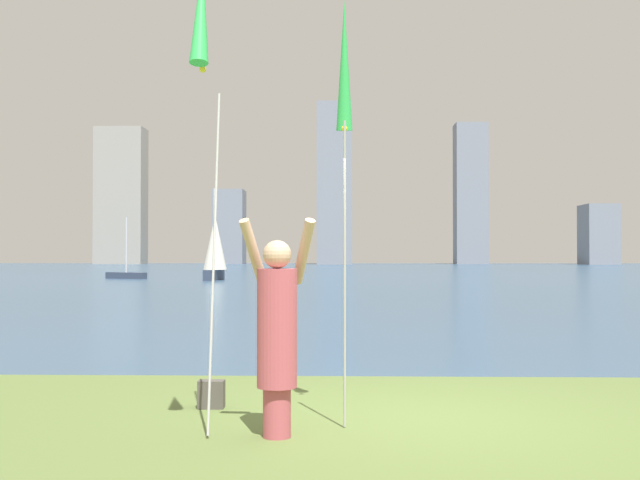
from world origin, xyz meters
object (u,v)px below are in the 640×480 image
Objects in this scene: person at (277,329)px; kite_flag_left at (202,27)px; sailboat_5 at (215,246)px; sailboat_6 at (126,274)px; kite_flag_right at (344,75)px; bag at (211,394)px.

person is 2.69m from kite_flag_left.
sailboat_6 is (-6.14, 2.31, -1.82)m from sailboat_5.
kite_flag_right reaches higher than person.
bag is at bearing -80.64° from sailboat_5.
sailboat_6 is at bearing 106.91° from bag.
kite_flag_right is 44.39m from sailboat_6.
bag is (-0.20, 1.68, -3.41)m from kite_flag_left.
bag is at bearing 155.12° from kite_flag_right.
sailboat_5 reaches higher than kite_flag_left.
person is 40.97m from sailboat_5.
sailboat_5 is at bearing 99.36° from bag.
person is at bearing 35.17° from kite_flag_left.
sailboat_5 reaches higher than sailboat_6.
sailboat_5 is (-7.24, 40.31, 1.14)m from person.
bag is 43.23m from sailboat_6.
sailboat_5 reaches higher than person.
kite_flag_left is 45.02m from sailboat_6.
kite_flag_right is at bearing -71.59° from sailboat_6.
kite_flag_right is (1.21, 1.03, -0.18)m from kite_flag_left.
sailboat_6 is (-13.98, 42.02, -3.09)m from kite_flag_right.
kite_flag_right is 14.00× the size of bag.
person is at bearing -79.82° from sailboat_5.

